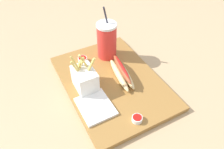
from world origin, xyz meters
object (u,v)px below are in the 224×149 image
at_px(ketchup_cup_1, 83,60).
at_px(hot_dog_1, 122,72).
at_px(napkin_stack, 95,106).
at_px(soda_cup, 107,40).
at_px(ketchup_cup_2, 137,119).
at_px(fries_basket, 85,79).

bearing_deg(ketchup_cup_1, hot_dog_1, -146.76).
bearing_deg(ketchup_cup_1, napkin_stack, 167.50).
height_order(soda_cup, ketchup_cup_2, soda_cup).
bearing_deg(hot_dog_1, ketchup_cup_2, 163.98).
distance_m(ketchup_cup_1, napkin_stack, 0.26).
xyz_separation_m(soda_cup, ketchup_cup_2, (-0.36, 0.07, -0.07)).
bearing_deg(napkin_stack, ketchup_cup_1, -12.50).
xyz_separation_m(fries_basket, napkin_stack, (-0.10, 0.01, -0.04)).
bearing_deg(soda_cup, ketchup_cup_2, 168.82).
relative_size(fries_basket, ketchup_cup_2, 4.18).
xyz_separation_m(ketchup_cup_1, napkin_stack, (-0.25, 0.06, -0.01)).
distance_m(hot_dog_1, ketchup_cup_2, 0.22).
xyz_separation_m(soda_cup, fries_basket, (-0.14, 0.16, -0.03)).
xyz_separation_m(hot_dog_1, ketchup_cup_1, (0.16, 0.10, -0.01)).
distance_m(fries_basket, napkin_stack, 0.11).
relative_size(soda_cup, ketchup_cup_2, 6.50).
bearing_deg(napkin_stack, hot_dog_1, -59.14).
bearing_deg(ketchup_cup_1, fries_basket, 161.76).
distance_m(hot_dog_1, ketchup_cup_1, 0.19).
bearing_deg(napkin_stack, soda_cup, -34.87).
relative_size(soda_cup, napkin_stack, 1.73).
bearing_deg(napkin_stack, ketchup_cup_2, -139.32).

